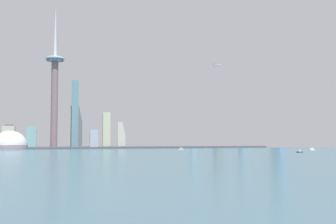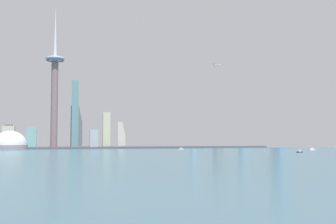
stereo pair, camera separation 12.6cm
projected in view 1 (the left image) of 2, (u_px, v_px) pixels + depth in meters
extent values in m
plane|color=#406878|center=(256.00, 158.00, 519.10)|extent=(6000.00, 6000.00, 0.00)
cube|color=#4A4A54|center=(164.00, 147.00, 975.18)|extent=(849.51, 74.40, 3.75)
cylinder|color=slate|center=(54.00, 103.00, 914.82)|extent=(14.79, 14.79, 197.34)
ellipsoid|color=#87A7C0|center=(55.00, 59.00, 920.40)|extent=(41.69, 41.69, 11.73)
torus|color=slate|center=(55.00, 60.00, 920.17)|extent=(37.78, 37.78, 2.35)
cone|color=silver|center=(55.00, 31.00, 923.87)|extent=(7.39, 7.39, 110.90)
cylinder|color=gray|center=(10.00, 147.00, 867.40)|extent=(71.49, 71.49, 9.45)
ellipsoid|color=silver|center=(10.00, 145.00, 867.67)|extent=(67.92, 67.92, 57.90)
cube|color=beige|center=(9.00, 137.00, 974.04)|extent=(26.96, 23.82, 50.48)
cube|color=#5A5D61|center=(9.00, 125.00, 975.58)|extent=(16.17, 14.29, 4.09)
cube|color=#9CA9B7|center=(94.00, 139.00, 921.71)|extent=(17.17, 16.04, 41.56)
cube|color=beige|center=(275.00, 119.00, 1087.31)|extent=(24.49, 13.32, 144.34)
cube|color=slate|center=(76.00, 127.00, 1003.18)|extent=(27.03, 14.99, 100.23)
cube|color=#4F4F63|center=(77.00, 104.00, 1006.30)|extent=(16.22, 8.99, 10.03)
cube|color=beige|center=(121.00, 135.00, 1011.27)|extent=(18.54, 27.94, 61.11)
cube|color=#58585F|center=(121.00, 121.00, 1013.19)|extent=(11.12, 16.77, 6.84)
cube|color=#8FA8C1|center=(244.00, 125.00, 1110.65)|extent=(23.24, 25.81, 111.43)
cube|color=#625E60|center=(244.00, 102.00, 1114.13)|extent=(13.95, 15.49, 11.61)
cube|color=slate|center=(75.00, 114.00, 967.54)|extent=(14.82, 21.96, 155.32)
cube|color=#7A99C6|center=(280.00, 111.00, 1044.78)|extent=(19.15, 25.41, 179.56)
cylinder|color=#4C4C51|center=(280.00, 70.00, 1050.60)|extent=(1.60, 1.60, 26.45)
cube|color=#76AFAE|center=(32.00, 137.00, 988.27)|extent=(22.29, 24.95, 49.29)
cube|color=#99B5D2|center=(194.00, 127.00, 1024.95)|extent=(17.33, 18.62, 96.64)
cube|color=#5D5159|center=(194.00, 105.00, 1028.01)|extent=(10.40, 11.17, 11.43)
cube|color=beige|center=(106.00, 130.00, 1000.76)|extent=(17.19, 20.72, 83.84)
cube|color=#7A715B|center=(218.00, 126.00, 1111.31)|extent=(18.64, 25.98, 106.12)
cylinder|color=#4C4C51|center=(218.00, 103.00, 1114.76)|extent=(1.60, 1.60, 15.95)
cube|color=white|center=(181.00, 149.00, 848.04)|extent=(9.54, 8.92, 1.88)
cube|color=#98A5A5|center=(181.00, 148.00, 848.18)|extent=(4.78, 4.59, 2.99)
cylinder|color=silver|center=(181.00, 146.00, 848.37)|extent=(0.24, 0.24, 3.73)
cube|color=silver|center=(312.00, 150.00, 825.90)|extent=(15.47, 8.02, 1.46)
cube|color=silver|center=(312.00, 149.00, 826.02)|extent=(7.08, 4.85, 2.99)
cylinder|color=silver|center=(312.00, 146.00, 826.25)|extent=(0.24, 0.24, 4.97)
cube|color=#121E33|center=(300.00, 152.00, 705.82)|extent=(11.66, 5.88, 1.45)
cube|color=silver|center=(300.00, 151.00, 705.92)|extent=(5.33, 3.47, 2.20)
cylinder|color=silver|center=(300.00, 149.00, 706.12)|extent=(0.24, 0.24, 4.98)
cone|color=#E54C19|center=(264.00, 151.00, 748.23)|extent=(1.91, 1.91, 1.91)
cylinder|color=silver|center=(217.00, 66.00, 934.18)|extent=(9.73, 21.70, 2.60)
sphere|color=silver|center=(220.00, 65.00, 925.02)|extent=(2.60, 2.60, 2.60)
cube|color=silver|center=(217.00, 65.00, 934.25)|extent=(21.09, 9.51, 0.50)
cube|color=silver|center=(214.00, 66.00, 941.90)|extent=(7.68, 4.19, 0.40)
cube|color=#2D333D|center=(214.00, 65.00, 942.09)|extent=(1.07, 1.88, 5.00)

